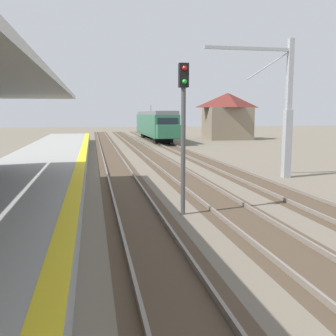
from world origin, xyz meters
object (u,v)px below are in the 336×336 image
distant_trackside_house (227,115)px  approaching_train (155,124)px  catenary_pylon_far_side (283,112)px  rail_signal_post (183,123)px

distant_trackside_house → approaching_train: bearing=-178.6°
approaching_train → catenary_pylon_far_side: size_ratio=2.61×
approaching_train → rail_signal_post: 38.74m
catenary_pylon_far_side → distant_trackside_house: 32.96m
catenary_pylon_far_side → approaching_train: bearing=93.5°
rail_signal_post → distant_trackside_house: bearing=68.3°
rail_signal_post → distant_trackside_house: (15.40, 38.62, 0.14)m
catenary_pylon_far_side → distant_trackside_house: bearing=75.5°
rail_signal_post → distant_trackside_house: distant_trackside_house is taller
approaching_train → rail_signal_post: rail_signal_post is taller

